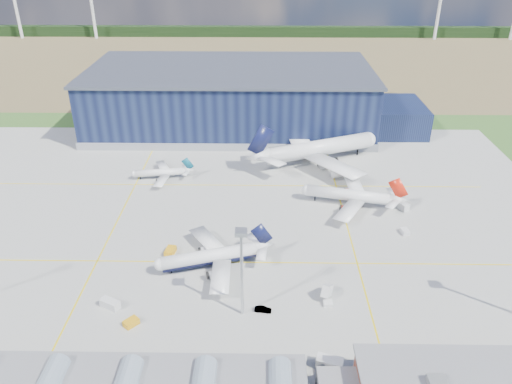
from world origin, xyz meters
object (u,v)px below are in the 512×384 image
(light_mast_center, at_px, (242,260))
(gse_cart_a, at_px, (405,231))
(airliner_widebody, at_px, (320,140))
(gse_van_c, at_px, (330,364))
(gse_tug_a, at_px, (170,251))
(gse_tug_b, at_px, (131,322))
(airstair, at_px, (327,293))
(airliner_navy, at_px, (209,250))
(airliner_red, at_px, (349,189))
(airliner_regional, at_px, (160,169))
(gse_tug_c, at_px, (301,153))
(gse_van_b, at_px, (401,205))
(hangar, at_px, (237,100))
(gse_van_a, at_px, (110,304))
(car_b, at_px, (263,309))

(light_mast_center, height_order, gse_cart_a, light_mast_center)
(airliner_widebody, bearing_deg, gse_cart_a, -91.07)
(gse_van_c, bearing_deg, gse_tug_a, 60.69)
(gse_tug_b, relative_size, airstair, 0.74)
(airliner_navy, height_order, airliner_widebody, airliner_widebody)
(airliner_red, distance_m, airliner_regional, 66.65)
(airliner_navy, bearing_deg, airliner_red, -157.69)
(airliner_widebody, bearing_deg, airliner_red, -102.77)
(light_mast_center, distance_m, gse_tug_c, 95.24)
(gse_tug_b, relative_size, gse_van_b, 0.65)
(airliner_red, relative_size, gse_cart_a, 11.05)
(airliner_red, bearing_deg, airliner_widebody, -65.76)
(light_mast_center, height_order, gse_tug_c, light_mast_center)
(hangar, relative_size, gse_tug_a, 36.48)
(airliner_navy, bearing_deg, airliner_widebody, -134.81)
(gse_tug_a, xyz_separation_m, gse_van_c, (39.22, -39.73, 0.48))
(gse_van_a, relative_size, gse_van_c, 0.89)
(gse_tug_a, xyz_separation_m, gse_tug_c, (40.46, 68.27, -0.22))
(airliner_widebody, height_order, gse_van_b, airliner_widebody)
(light_mast_center, relative_size, airliner_regional, 1.01)
(hangar, distance_m, gse_van_b, 94.17)
(gse_cart_a, xyz_separation_m, car_b, (-41.60, -34.34, -0.02))
(airliner_regional, bearing_deg, gse_tug_b, 87.33)
(gse_tug_b, height_order, car_b, gse_tug_b)
(airliner_widebody, distance_m, gse_van_a, 101.41)
(airliner_widebody, height_order, car_b, airliner_widebody)
(airliner_red, xyz_separation_m, gse_tug_c, (-12.39, 40.00, -4.96))
(airliner_regional, distance_m, gse_tug_a, 47.71)
(airliner_navy, bearing_deg, gse_van_c, 112.09)
(airliner_regional, distance_m, gse_van_c, 99.76)
(car_b, bearing_deg, gse_van_c, -133.19)
(airliner_regional, bearing_deg, gse_cart_a, 147.89)
(hangar, relative_size, gse_van_a, 29.95)
(gse_van_b, bearing_deg, car_b, -162.75)
(airliner_navy, relative_size, gse_tug_b, 9.82)
(hangar, xyz_separation_m, gse_tug_c, (26.86, -32.80, -11.00))
(airliner_regional, bearing_deg, gse_tug_a, 95.60)
(airliner_regional, bearing_deg, hangar, -122.53)
(gse_cart_a, xyz_separation_m, gse_tug_c, (-26.70, 56.93, -0.06))
(gse_van_c, distance_m, car_b, 21.61)
(gse_tug_b, relative_size, gse_tug_c, 1.18)
(hangar, xyz_separation_m, gse_van_a, (-24.19, -123.13, -10.56))
(gse_cart_a, bearing_deg, gse_van_a, -165.35)
(airliner_red, relative_size, airliner_widebody, 0.62)
(airliner_regional, bearing_deg, gse_van_c, 112.32)
(airliner_regional, distance_m, gse_tug_b, 74.54)
(airliner_red, distance_m, gse_cart_a, 22.70)
(gse_van_b, xyz_separation_m, gse_tug_c, (-29.15, 42.17, -0.55))
(airliner_widebody, relative_size, gse_cart_a, 17.80)
(gse_van_c, bearing_deg, light_mast_center, 65.09)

